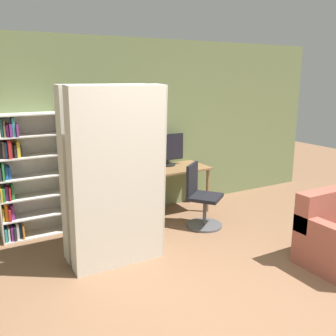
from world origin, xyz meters
The scene contains 8 objects.
ground_plane centered at (0.00, 0.00, 0.00)m, with size 16.00×16.00×0.00m, color brown.
wall_back centered at (0.00, 3.20, 1.35)m, with size 8.00×0.06×2.70m.
desk centered at (0.91, 2.85, 0.63)m, with size 1.13×0.65×0.74m.
monitor centered at (0.92, 3.03, 1.00)m, with size 0.58×0.25×0.51m.
office_chair centered at (0.98, 2.14, 0.37)m, with size 0.62×0.62×0.92m.
bookshelf centered at (-1.30, 3.03, 0.85)m, with size 0.85×0.34×1.67m.
mattress_near centered at (-0.48, 1.63, 1.03)m, with size 1.07×0.33×2.06m.
mattress_far centered at (-0.48, 1.98, 1.03)m, with size 1.07×0.29×2.06m.
Camera 1 is at (-1.97, -2.11, 2.13)m, focal length 40.00 mm.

